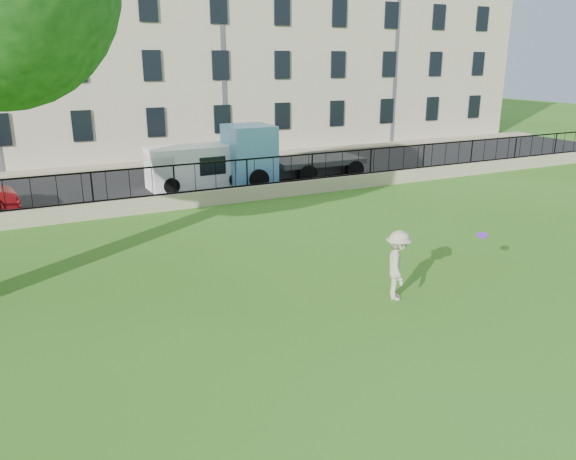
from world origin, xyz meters
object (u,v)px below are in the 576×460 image
frisbee (482,235)px  blue_truck (293,152)px  white_van (198,166)px  man (398,265)px

frisbee → blue_truck: (1.80, 13.83, -0.06)m
frisbee → blue_truck: bearing=82.6°
white_van → man: bearing=-89.7°
frisbee → blue_truck: size_ratio=0.04×
man → blue_truck: (4.00, 13.41, 0.50)m
white_van → blue_truck: blue_truck is taller
man → blue_truck: bearing=14.8°
frisbee → white_van: size_ratio=0.06×
frisbee → white_van: bearing=100.6°
white_van → frisbee: bearing=-81.2°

